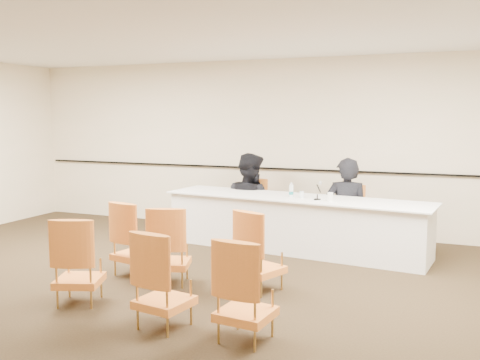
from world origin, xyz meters
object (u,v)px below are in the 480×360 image
object	(u,v)px
microphone	(317,191)
water_bottle	(291,190)
drinking_glass	(302,195)
aud_chair_back_left	(79,260)
panel_table	(295,224)
aud_chair_front_right	(260,250)
aud_chair_front_mid	(170,245)
aud_chair_back_right	(246,289)
panelist_main_chair	(346,216)
aud_chair_back_mid	(164,279)
panelist_second_chair	(250,208)
panelist_main	(346,217)
panelist_second	(250,210)
aud_chair_front_left	(135,238)
coffee_cup	(330,197)

from	to	relation	value
microphone	water_bottle	bearing A→B (deg)	164.14
drinking_glass	aud_chair_back_left	xyz separation A→B (m)	(-1.63, -3.03, -0.39)
panel_table	aud_chair_front_right	world-z (taller)	aud_chair_front_right
aud_chair_front_mid	aud_chair_back_right	bearing A→B (deg)	-57.79
panel_table	water_bottle	xyz separation A→B (m)	(-0.05, -0.03, 0.51)
microphone	drinking_glass	world-z (taller)	microphone
panelist_main_chair	aud_chair_back_mid	size ratio (longest dim) A/B	1.00
aud_chair_front_right	aud_chair_back_right	bearing A→B (deg)	-53.53
panelist_second_chair	aud_chair_front_right	bearing A→B (deg)	-60.33
microphone	aud_chair_back_mid	world-z (taller)	microphone
panelist_main	drinking_glass	world-z (taller)	panelist_main
water_bottle	aud_chair_back_left	bearing A→B (deg)	-115.44
panelist_second_chair	microphone	xyz separation A→B (m)	(1.38, -0.88, 0.47)
panelist_second	microphone	xyz separation A→B (m)	(1.38, -0.88, 0.50)
panel_table	panelist_main_chair	size ratio (longest dim) A/B	4.27
water_bottle	aud_chair_back_left	xyz separation A→B (m)	(-1.46, -3.07, -0.45)
aud_chair_back_mid	water_bottle	bearing A→B (deg)	94.82
microphone	aud_chair_back_left	distance (m)	3.51
panelist_main	aud_chair_back_left	world-z (taller)	panelist_main
panelist_main	aud_chair_back_mid	world-z (taller)	panelist_main
microphone	aud_chair_back_right	world-z (taller)	microphone
panelist_second_chair	aud_chair_front_mid	distance (m)	2.84
drinking_glass	aud_chair_front_right	size ratio (longest dim) A/B	0.11
aud_chair_front_left	aud_chair_back_right	distance (m)	2.45
panelist_second_chair	aud_chair_back_mid	bearing A→B (deg)	-74.08
aud_chair_front_mid	aud_chair_back_mid	size ratio (longest dim) A/B	1.00
aud_chair_back_left	drinking_glass	bearing A→B (deg)	41.69
aud_chair_front_right	aud_chair_back_left	distance (m)	2.01
coffee_cup	aud_chair_back_right	world-z (taller)	aud_chair_back_right
aud_chair_front_right	aud_chair_back_mid	distance (m)	1.45
panel_table	aud_chair_front_right	bearing A→B (deg)	-79.04
aud_chair_back_mid	aud_chair_back_left	bearing A→B (deg)	177.60
panel_table	panelist_second	distance (m)	1.22
panelist_main	drinking_glass	bearing A→B (deg)	36.28
panelist_main	drinking_glass	xyz separation A→B (m)	(-0.55, -0.58, 0.40)
panelist_main_chair	aud_chair_front_mid	size ratio (longest dim) A/B	1.00
panelist_main	microphone	world-z (taller)	panelist_main
panelist_second	microphone	size ratio (longest dim) A/B	7.32
microphone	aud_chair_front_right	distance (m)	1.87
drinking_glass	aud_chair_back_left	distance (m)	3.46
water_bottle	aud_chair_front_left	bearing A→B (deg)	-127.16
aud_chair_front_right	aud_chair_back_right	distance (m)	1.41
aud_chair_front_left	aud_chair_back_mid	xyz separation A→B (m)	(1.21, -1.37, 0.00)
aud_chair_back_left	aud_chair_back_mid	world-z (taller)	same
panelist_second	aud_chair_back_mid	xyz separation A→B (m)	(0.68, -4.05, 0.03)
drinking_glass	aud_chair_back_right	size ratio (longest dim) A/B	0.11
panelist_main	aud_chair_back_left	distance (m)	4.22
panelist_second	aud_chair_back_right	size ratio (longest dim) A/B	2.02
water_bottle	drinking_glass	distance (m)	0.19
panel_table	coffee_cup	size ratio (longest dim) A/B	31.62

